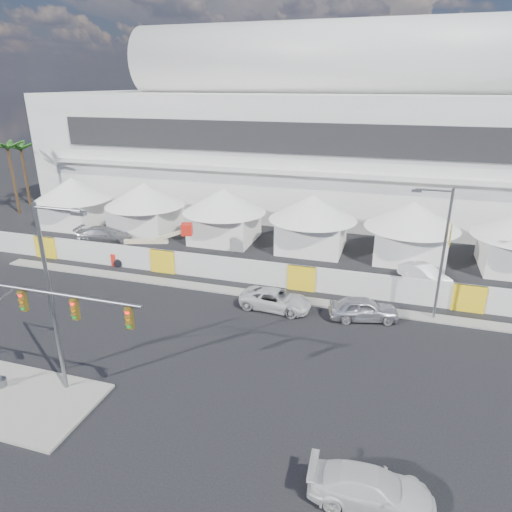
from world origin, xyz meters
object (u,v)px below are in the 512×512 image
(pickup_curb, at_px, (276,300))
(streetlight_median, at_px, (53,289))
(pickup_near, at_px, (371,488))
(streetlight_curb, at_px, (441,246))
(boom_lift, at_px, (140,253))
(sedan_silver, at_px, (364,309))
(lot_car_a, at_px, (425,275))
(traffic_mast, at_px, (18,327))
(lot_car_c, at_px, (104,235))

(pickup_curb, distance_m, streetlight_median, 15.47)
(pickup_near, relative_size, streetlight_median, 0.48)
(pickup_curb, height_order, streetlight_curb, streetlight_curb)
(boom_lift, bearing_deg, pickup_curb, -37.33)
(pickup_near, xyz_separation_m, boom_lift, (-21.39, 19.38, 0.29))
(pickup_curb, bearing_deg, streetlight_median, 150.81)
(pickup_near, distance_m, streetlight_median, 16.63)
(sedan_silver, relative_size, lot_car_a, 1.05)
(sedan_silver, xyz_separation_m, streetlight_curb, (4.43, 1.47, 4.50))
(traffic_mast, bearing_deg, sedan_silver, 40.52)
(lot_car_c, relative_size, traffic_mast, 0.59)
(pickup_near, relative_size, boom_lift, 0.65)
(pickup_near, xyz_separation_m, lot_car_a, (2.71, 22.45, 0.03))
(lot_car_a, xyz_separation_m, streetlight_median, (-18.32, -20.08, 5.18))
(pickup_near, distance_m, traffic_mast, 17.59)
(sedan_silver, height_order, streetlight_curb, streetlight_curb)
(boom_lift, bearing_deg, pickup_near, -60.20)
(pickup_curb, relative_size, streetlight_curb, 0.56)
(pickup_curb, height_order, pickup_near, pickup_curb)
(sedan_silver, relative_size, boom_lift, 0.63)
(streetlight_median, relative_size, streetlight_curb, 1.10)
(lot_car_c, relative_size, boom_lift, 0.75)
(streetlight_median, relative_size, boom_lift, 1.35)
(pickup_curb, relative_size, lot_car_c, 0.91)
(pickup_near, distance_m, streetlight_curb, 17.18)
(streetlight_median, bearing_deg, lot_car_c, 120.33)
(lot_car_a, bearing_deg, boom_lift, 139.41)
(lot_car_c, bearing_deg, sedan_silver, -117.80)
(streetlight_curb, bearing_deg, sedan_silver, -161.62)
(traffic_mast, xyz_separation_m, boom_lift, (-4.17, 17.98, -3.06))
(pickup_near, distance_m, boom_lift, 28.87)
(streetlight_curb, bearing_deg, lot_car_a, 91.93)
(pickup_curb, bearing_deg, pickup_near, -148.33)
(traffic_mast, bearing_deg, pickup_near, -4.64)
(pickup_curb, relative_size, streetlight_median, 0.51)
(traffic_mast, height_order, streetlight_curb, streetlight_curb)
(boom_lift, bearing_deg, lot_car_a, -10.76)
(streetlight_median, bearing_deg, lot_car_a, 47.63)
(pickup_curb, distance_m, pickup_near, 16.44)
(streetlight_curb, height_order, boom_lift, streetlight_curb)
(lot_car_a, relative_size, streetlight_curb, 0.49)
(lot_car_a, bearing_deg, pickup_curb, 169.47)
(sedan_silver, height_order, lot_car_c, lot_car_c)
(sedan_silver, bearing_deg, lot_car_c, 57.64)
(streetlight_median, bearing_deg, traffic_mast, -148.74)
(pickup_near, bearing_deg, sedan_silver, 2.73)
(lot_car_c, xyz_separation_m, boom_lift, (6.50, -3.97, 0.17))
(sedan_silver, bearing_deg, streetlight_median, 117.01)
(pickup_curb, height_order, streetlight_median, streetlight_median)
(lot_car_c, distance_m, boom_lift, 7.62)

